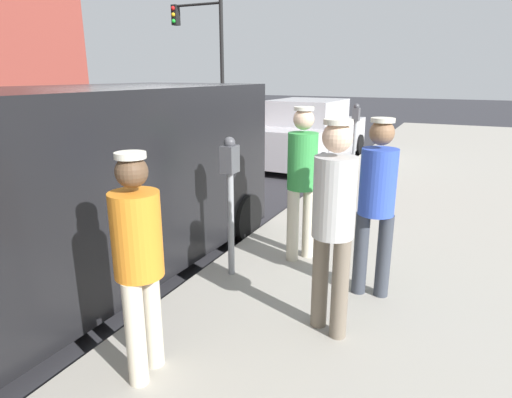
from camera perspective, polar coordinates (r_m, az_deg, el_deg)
The scene contains 11 objects.
ground_plane at distance 6.33m, azimuth -9.97°, elevation -5.25°, with size 80.00×80.00×0.00m, color #2D2D33.
sidewalk_slab at distance 5.25m, azimuth 23.54°, elevation -10.18°, with size 5.00×32.00×0.15m, color #9E998E.
parking_meter_near at distance 4.54m, azimuth -3.42°, elevation 2.04°, with size 0.14×0.18×1.52m.
parking_meter_far at distance 9.77m, azimuth 12.93°, elevation 9.28°, with size 0.14×0.18×1.52m.
pedestrian_in_orange at distance 3.09m, azimuth -15.21°, elevation -7.11°, with size 0.34×0.36×1.65m.
pedestrian_in_gray at distance 3.52m, azimuth 10.14°, elevation -2.11°, with size 0.34×0.34×1.81m.
pedestrian_in_green at distance 4.98m, azimuth 6.08°, elevation 3.28°, with size 0.34×0.34×1.79m.
pedestrian_in_blue at distance 4.26m, azimuth 15.59°, elevation 0.23°, with size 0.36×0.34×1.75m.
parked_van at distance 4.93m, azimuth -23.17°, elevation 1.56°, with size 2.24×5.25×2.15m.
parked_sedan_ahead at distance 11.58m, azimuth 7.03°, elevation 8.42°, with size 2.07×4.46×1.65m.
traffic_light_corner at distance 19.27m, azimuth -6.87°, elevation 19.73°, with size 2.48×0.42×5.20m.
Camera 1 is at (3.49, -4.76, 2.29)m, focal length 30.42 mm.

